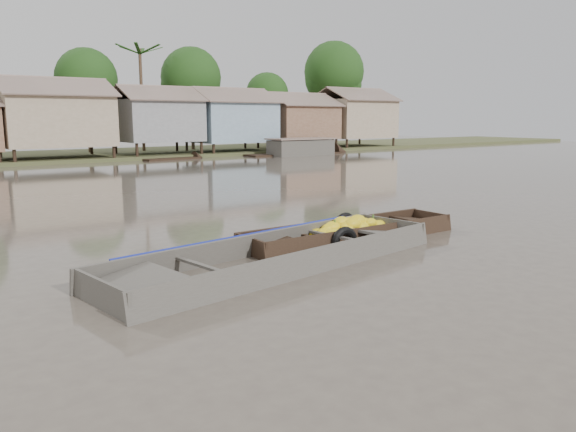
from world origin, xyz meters
TOP-DOWN VIEW (x-y plane):
  - ground at (0.00, 0.00)m, footprint 120.00×120.00m
  - riverbank at (3.03, 31.86)m, footprint 120.00×12.47m
  - banana_boat at (1.90, 0.71)m, footprint 5.70×1.55m
  - viewer_boat at (-0.69, -0.17)m, footprint 7.71×2.98m
  - distant_boats at (11.19, 25.36)m, footprint 44.32×4.11m

SIDE VIEW (x-z plane):
  - ground at x=0.00m, z-range 0.00..0.00m
  - viewer_boat at x=-0.69m, z-range -0.24..0.36m
  - banana_boat at x=1.90m, z-range -0.23..0.54m
  - distant_boats at x=11.19m, z-range -0.44..0.94m
  - riverbank at x=3.03m, z-range -2.04..8.18m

